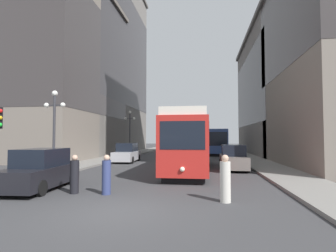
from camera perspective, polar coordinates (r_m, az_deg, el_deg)
ground_plane at (r=8.82m, az=-10.24°, el=-17.75°), size 200.00×200.00×0.00m
sidewalk_left at (r=49.20m, az=-4.12°, el=-5.20°), size 2.88×120.00×0.15m
sidewalk_right at (r=48.40m, az=13.56°, el=-5.18°), size 2.88×120.00×0.15m
streetcar at (r=19.01m, az=4.59°, el=-3.23°), size 2.65×12.53×3.89m
transit_bus at (r=38.55m, az=10.55°, el=-3.10°), size 2.92×11.18×3.45m
parked_car_left_near at (r=25.85m, az=-8.83°, el=-5.83°), size 2.00×4.57×1.82m
parked_car_left_mid at (r=13.42m, az=-25.84°, el=-8.63°), size 2.08×4.46×1.82m
parked_car_right_far at (r=20.12m, az=13.89°, el=-6.71°), size 1.98×4.90×1.82m
pedestrian_crossing_near at (r=11.85m, az=-19.56°, el=-10.04°), size 0.36×0.36×1.60m
pedestrian_crossing_far at (r=11.28m, az=-13.17°, el=-10.46°), size 0.36×0.36×1.62m
pedestrian_on_sidewalk at (r=9.91m, az=12.28°, el=-11.35°), size 0.38×0.38×1.70m
lamp_post_left_near at (r=17.91m, az=-23.37°, el=1.56°), size 1.41×0.36×5.13m
lamp_post_left_far at (r=33.58m, az=-8.25°, el=0.01°), size 1.41×0.36×5.61m
building_left_corner at (r=45.92m, az=-16.79°, el=13.85°), size 14.41×24.52×29.55m
building_left_midblock at (r=34.45m, az=-21.76°, el=11.23°), size 10.72×18.23×20.30m
building_right_corner at (r=41.68m, az=27.73°, el=6.56°), size 16.35×22.01×17.02m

